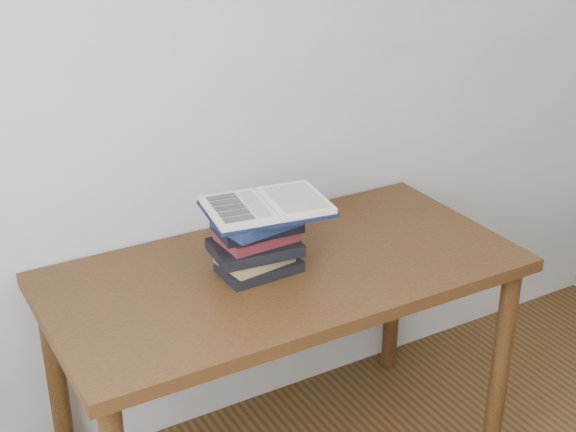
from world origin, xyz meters
TOP-DOWN VIEW (x-y plane):
  - desk at (-0.04, 1.38)m, footprint 1.41×0.71m
  - book_stack at (-0.12, 1.40)m, footprint 0.27×0.20m
  - open_book at (-0.08, 1.40)m, footprint 0.38×0.29m

SIDE VIEW (x-z plane):
  - desk at x=-0.04m, z-range 0.28..1.04m
  - book_stack at x=-0.12m, z-range 0.76..0.94m
  - open_book at x=-0.08m, z-range 0.94..0.97m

